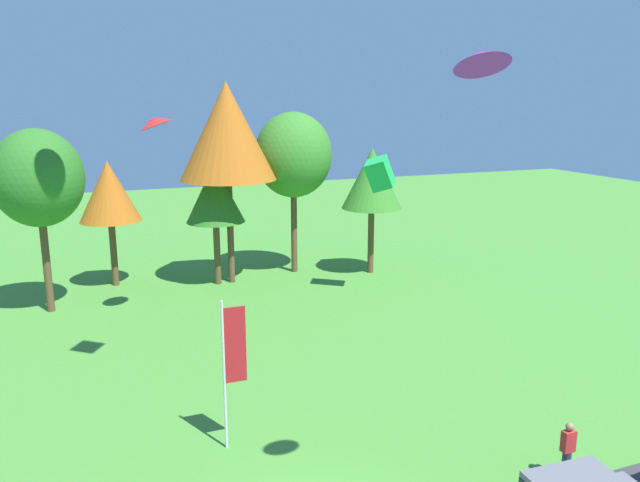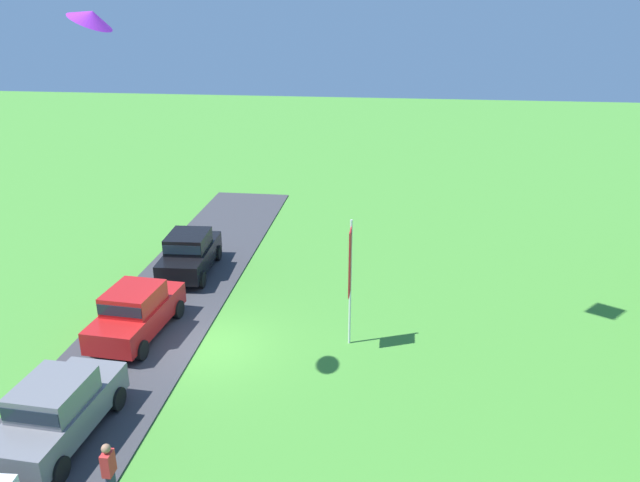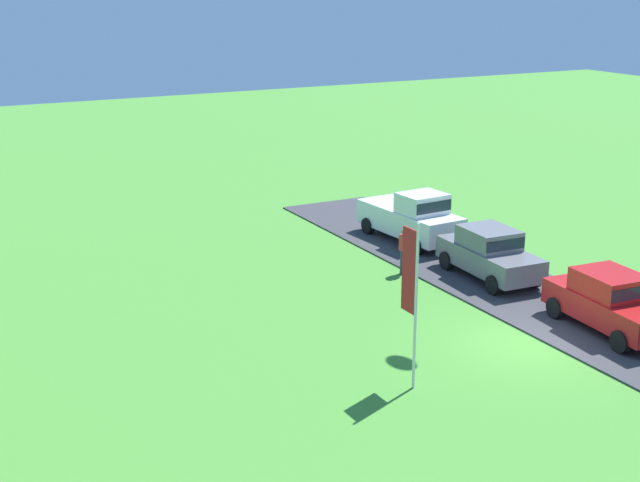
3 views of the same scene
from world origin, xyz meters
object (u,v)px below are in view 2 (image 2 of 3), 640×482
(car_sedan_near_entrance, at_px, (136,310))
(car_sedan_by_flagpole, at_px, (57,409))
(person_on_lawn, at_px, (110,474))
(flag_banner, at_px, (350,270))
(car_sedan_mid_row, at_px, (189,252))
(kite_delta_near_flag, at_px, (91,17))

(car_sedan_near_entrance, relative_size, car_sedan_by_flagpole, 1.01)
(car_sedan_by_flagpole, bearing_deg, person_on_lawn, 50.07)
(car_sedan_near_entrance, relative_size, flag_banner, 0.99)
(car_sedan_mid_row, height_order, kite_delta_near_flag, kite_delta_near_flag)
(flag_banner, bearing_deg, car_sedan_mid_row, -125.52)
(car_sedan_by_flagpole, bearing_deg, car_sedan_mid_row, -179.72)
(car_sedan_by_flagpole, distance_m, flag_banner, 9.62)
(car_sedan_by_flagpole, height_order, person_on_lawn, car_sedan_by_flagpole)
(car_sedan_near_entrance, bearing_deg, car_sedan_mid_row, 178.82)
(car_sedan_mid_row, distance_m, kite_delta_near_flag, 13.30)
(flag_banner, xyz_separation_m, kite_delta_near_flag, (3.61, -6.15, 7.96))
(car_sedan_near_entrance, height_order, car_sedan_by_flagpole, same)
(flag_banner, bearing_deg, kite_delta_near_flag, -59.54)
(car_sedan_by_flagpole, distance_m, kite_delta_near_flag, 10.16)
(car_sedan_near_entrance, bearing_deg, person_on_lawn, 18.34)
(car_sedan_mid_row, xyz_separation_m, kite_delta_near_flag, (8.89, 1.24, 9.81))
(car_sedan_mid_row, height_order, car_sedan_by_flagpole, same)
(person_on_lawn, distance_m, flag_banner, 9.57)
(person_on_lawn, bearing_deg, kite_delta_near_flag, -164.63)
(car_sedan_near_entrance, distance_m, flag_banner, 7.73)
(person_on_lawn, relative_size, flag_banner, 0.37)
(kite_delta_near_flag, bearing_deg, car_sedan_by_flagpole, -27.02)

